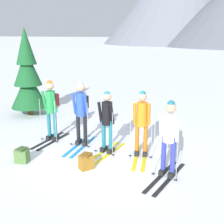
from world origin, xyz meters
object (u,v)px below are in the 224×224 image
at_px(skier_in_black, 107,120).
at_px(skier_in_white, 169,136).
at_px(backpack_on_snow_front, 86,161).
at_px(pine_tree_near, 28,76).
at_px(skier_in_orange, 142,120).
at_px(skier_in_green, 51,107).
at_px(skier_in_blue, 81,109).
at_px(backpack_on_snow_beside, 22,155).

bearing_deg(skier_in_black, skier_in_white, -20.83).
bearing_deg(backpack_on_snow_front, pine_tree_near, 142.17).
height_order(skier_in_orange, pine_tree_near, pine_tree_near).
bearing_deg(skier_in_black, pine_tree_near, 152.71).
relative_size(skier_in_green, skier_in_white, 1.03).
bearing_deg(skier_in_white, skier_in_orange, 135.99).
bearing_deg(skier_in_blue, skier_in_black, -14.76).
bearing_deg(skier_in_black, skier_in_orange, 11.14).
xyz_separation_m(skier_in_blue, skier_in_white, (2.70, -0.92, -0.09)).
relative_size(skier_in_green, backpack_on_snow_beside, 4.84).
xyz_separation_m(skier_in_white, backpack_on_snow_front, (-1.87, -0.39, -0.79)).
bearing_deg(skier_in_black, backpack_on_snow_front, -93.91).
bearing_deg(skier_in_green, skier_in_orange, -1.02).
bearing_deg(skier_in_white, skier_in_blue, 161.15).
bearing_deg(backpack_on_snow_beside, skier_in_green, 96.41).
distance_m(pine_tree_near, backpack_on_snow_front, 5.57).
relative_size(skier_in_orange, pine_tree_near, 0.52).
bearing_deg(skier_in_orange, skier_in_blue, 178.17).
distance_m(skier_in_green, skier_in_orange, 2.81).
distance_m(skier_in_black, skier_in_orange, 0.93).
relative_size(skier_in_blue, pine_tree_near, 0.55).
relative_size(skier_in_green, pine_tree_near, 0.54).
height_order(skier_in_green, skier_in_black, skier_in_green).
bearing_deg(backpack_on_snow_front, backpack_on_snow_beside, -169.09).
bearing_deg(backpack_on_snow_beside, skier_in_white, 11.33).
height_order(skier_in_white, pine_tree_near, pine_tree_near).
height_order(skier_in_black, backpack_on_snow_beside, skier_in_black).
distance_m(skier_in_green, skier_in_black, 1.92).
distance_m(skier_in_orange, backpack_on_snow_beside, 3.17).
relative_size(pine_tree_near, backpack_on_snow_front, 8.47).
bearing_deg(skier_in_white, backpack_on_snow_front, -168.30).
bearing_deg(backpack_on_snow_front, skier_in_black, 86.09).
xyz_separation_m(skier_in_orange, backpack_on_snow_front, (-0.98, -1.25, -0.81)).
relative_size(skier_in_green, skier_in_orange, 1.04).
relative_size(skier_in_black, skier_in_white, 1.01).
bearing_deg(skier_in_blue, skier_in_green, -179.58).
distance_m(skier_in_orange, backpack_on_snow_front, 1.78).
relative_size(skier_in_white, backpack_on_snow_beside, 4.68).
distance_m(backpack_on_snow_front, backpack_on_snow_beside, 1.68).
relative_size(pine_tree_near, backpack_on_snow_beside, 8.91).
xyz_separation_m(skier_in_blue, skier_in_black, (0.90, -0.24, -0.14)).
bearing_deg(pine_tree_near, skier_in_orange, -21.44).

